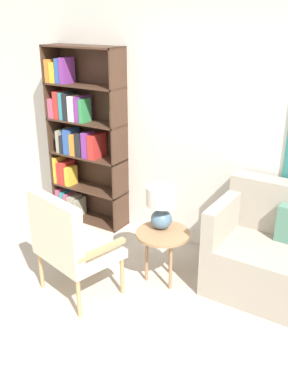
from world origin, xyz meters
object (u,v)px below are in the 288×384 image
object	(u,v)px
side_table	(163,238)
armchair	(68,240)
table_lamp	(162,204)
bookshelf	(79,139)

from	to	relation	value
side_table	armchair	bearing A→B (deg)	-131.64
side_table	table_lamp	distance (m)	0.32
side_table	bookshelf	bearing A→B (deg)	156.39
side_table	table_lamp	bearing A→B (deg)	130.70
armchair	side_table	world-z (taller)	armchair
bookshelf	armchair	distance (m)	1.69
armchair	side_table	size ratio (longest dim) A/B	1.91
side_table	table_lamp	size ratio (longest dim) A/B	1.25
bookshelf	side_table	xyz separation A→B (m)	(1.53, -0.67, -0.55)
table_lamp	armchair	bearing A→B (deg)	-126.02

